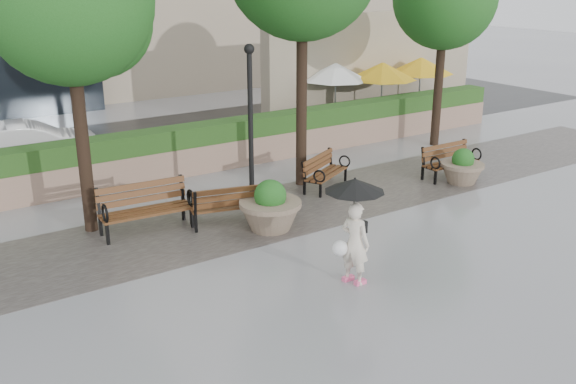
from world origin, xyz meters
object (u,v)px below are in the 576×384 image
bench_4 (450,168)px  planter_right (462,170)px  bench_2 (230,212)px  planter_left (270,210)px  bench_1 (147,218)px  pedestrian (354,221)px  bench_3 (325,178)px  car_right (30,144)px  lamppost (251,138)px

bench_4 → planter_right: (-0.11, -0.53, 0.10)m
planter_right → bench_2: bearing=172.7°
planter_left → bench_4: bearing=4.3°
bench_4 → planter_left: planter_left is taller
bench_2 → bench_1: bearing=-5.4°
bench_1 → planter_right: (8.37, -1.46, 0.06)m
pedestrian → bench_1: bearing=7.9°
bench_1 → pedestrian: bearing=-59.3°
bench_1 → bench_3: bench_1 is taller
bench_3 → car_right: bearing=105.6°
bench_2 → bench_4: bearing=-168.8°
bench_4 → bench_3: bearing=161.0°
bench_3 → planter_right: (3.31, -1.71, 0.12)m
bench_1 → bench_4: 8.54m
bench_1 → bench_4: bench_1 is taller
lamppost → car_right: size_ratio=0.98×
bench_4 → pedestrian: size_ratio=0.87×
bench_2 → pedestrian: (0.48, -3.76, 0.93)m
bench_1 → car_right: size_ratio=0.51×
planter_right → car_right: size_ratio=0.29×
bench_1 → planter_left: (2.31, -1.39, 0.13)m
bench_4 → planter_left: 6.19m
lamppost → bench_1: bearing=-176.2°
lamppost → pedestrian: size_ratio=1.96×
planter_left → bench_1: bearing=149.1°
bench_4 → planter_right: size_ratio=1.50×
planter_right → lamppost: 5.98m
bench_1 → bench_4: (8.49, -0.92, -0.04)m
bench_1 → car_right: (-0.87, 6.66, 0.34)m
planter_right → pedestrian: size_ratio=0.58×
planter_left → car_right: (-3.18, 8.05, 0.20)m
planter_left → car_right: bearing=111.6°
bench_3 → lamppost: 2.71m
bench_1 → planter_left: bearing=-27.1°
bench_4 → pedestrian: 7.22m
planter_left → lamppost: size_ratio=0.35×
bench_4 → lamppost: 5.99m
bench_2 → car_right: size_ratio=0.47×
bench_3 → car_right: 8.74m
planter_left → car_right: size_ratio=0.35×
bench_1 → pedestrian: 4.98m
car_right → lamppost: bearing=-143.4°
lamppost → car_right: bearing=119.4°
planter_right → car_right: (-9.24, 8.12, 0.28)m
lamppost → car_right: lamppost is taller
bench_3 → lamppost: (-2.29, -0.07, 1.44)m
bench_4 → lamppost: size_ratio=0.44×
bench_3 → planter_left: 3.21m
planter_left → car_right: car_right is taller
car_right → bench_4: bearing=-121.8°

